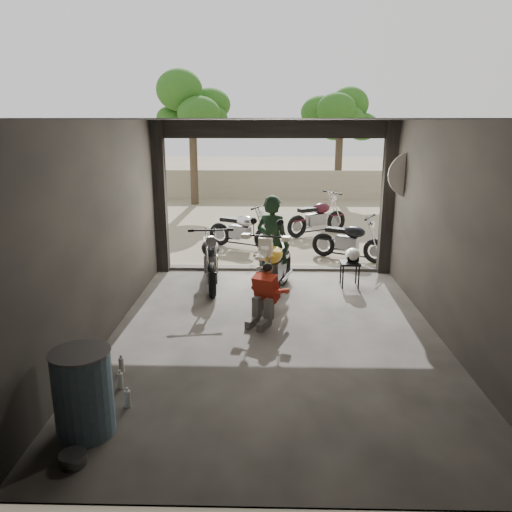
{
  "coord_description": "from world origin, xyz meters",
  "views": [
    {
      "loc": [
        -0.11,
        -7.02,
        3.18
      ],
      "look_at": [
        -0.3,
        0.6,
        1.11
      ],
      "focal_mm": 35.0,
      "sensor_mm": 36.0,
      "label": 1
    }
  ],
  "objects_px": {
    "mechanic": "(263,296)",
    "oil_drum": "(84,394)",
    "outside_bike_b": "(317,214)",
    "sign_post": "(409,195)",
    "outside_bike_c": "(349,237)",
    "rider": "(272,244)",
    "stool": "(350,266)",
    "outside_bike_a": "(242,227)",
    "left_bike": "(210,254)",
    "main_bike": "(275,262)",
    "helmet": "(353,255)"
  },
  "relations": [
    {
      "from": "mechanic",
      "to": "oil_drum",
      "type": "height_order",
      "value": "mechanic"
    },
    {
      "from": "outside_bike_b",
      "to": "sign_post",
      "type": "relative_size",
      "value": 0.68
    },
    {
      "from": "outside_bike_b",
      "to": "outside_bike_c",
      "type": "distance_m",
      "value": 2.7
    },
    {
      "from": "outside_bike_c",
      "to": "oil_drum",
      "type": "relative_size",
      "value": 1.72
    },
    {
      "from": "outside_bike_b",
      "to": "oil_drum",
      "type": "relative_size",
      "value": 1.92
    },
    {
      "from": "rider",
      "to": "oil_drum",
      "type": "xyz_separation_m",
      "value": [
        -1.98,
        -4.65,
        -0.46
      ]
    },
    {
      "from": "outside_bike_c",
      "to": "stool",
      "type": "bearing_deg",
      "value": -160.23
    },
    {
      "from": "stool",
      "to": "mechanic",
      "type": "bearing_deg",
      "value": -131.14
    },
    {
      "from": "outside_bike_b",
      "to": "sign_post",
      "type": "bearing_deg",
      "value": 163.58
    },
    {
      "from": "outside_bike_b",
      "to": "outside_bike_a",
      "type": "bearing_deg",
      "value": 94.87
    },
    {
      "from": "outside_bike_c",
      "to": "rider",
      "type": "xyz_separation_m",
      "value": [
        -1.82,
        -2.25,
        0.39
      ]
    },
    {
      "from": "rider",
      "to": "sign_post",
      "type": "distance_m",
      "value": 2.82
    },
    {
      "from": "left_bike",
      "to": "mechanic",
      "type": "xyz_separation_m",
      "value": [
        1.06,
        -2.0,
        -0.15
      ]
    },
    {
      "from": "mechanic",
      "to": "sign_post",
      "type": "relative_size",
      "value": 0.37
    },
    {
      "from": "left_bike",
      "to": "mechanic",
      "type": "relative_size",
      "value": 1.95
    },
    {
      "from": "main_bike",
      "to": "left_bike",
      "type": "bearing_deg",
      "value": 171.29
    },
    {
      "from": "rider",
      "to": "stool",
      "type": "xyz_separation_m",
      "value": [
        1.53,
        0.23,
        -0.49
      ]
    },
    {
      "from": "left_bike",
      "to": "outside_bike_b",
      "type": "xyz_separation_m",
      "value": [
        2.55,
        4.61,
        -0.03
      ]
    },
    {
      "from": "rider",
      "to": "stool",
      "type": "height_order",
      "value": "rider"
    },
    {
      "from": "rider",
      "to": "oil_drum",
      "type": "height_order",
      "value": "rider"
    },
    {
      "from": "main_bike",
      "to": "outside_bike_c",
      "type": "bearing_deg",
      "value": 70.52
    },
    {
      "from": "left_bike",
      "to": "sign_post",
      "type": "distance_m",
      "value": 4.04
    },
    {
      "from": "rider",
      "to": "oil_drum",
      "type": "relative_size",
      "value": 2.0
    },
    {
      "from": "main_bike",
      "to": "outside_bike_b",
      "type": "height_order",
      "value": "main_bike"
    },
    {
      "from": "main_bike",
      "to": "helmet",
      "type": "relative_size",
      "value": 6.45
    },
    {
      "from": "rider",
      "to": "left_bike",
      "type": "bearing_deg",
      "value": 16.06
    },
    {
      "from": "outside_bike_c",
      "to": "main_bike",
      "type": "bearing_deg",
      "value": 172.83
    },
    {
      "from": "stool",
      "to": "outside_bike_a",
      "type": "bearing_deg",
      "value": 126.82
    },
    {
      "from": "left_bike",
      "to": "oil_drum",
      "type": "xyz_separation_m",
      "value": [
        -0.76,
        -4.95,
        -0.17
      ]
    },
    {
      "from": "left_bike",
      "to": "stool",
      "type": "bearing_deg",
      "value": -9.81
    },
    {
      "from": "stool",
      "to": "helmet",
      "type": "bearing_deg",
      "value": 39.86
    },
    {
      "from": "rider",
      "to": "sign_post",
      "type": "bearing_deg",
      "value": -139.92
    },
    {
      "from": "outside_bike_b",
      "to": "main_bike",
      "type": "bearing_deg",
      "value": 133.05
    },
    {
      "from": "outside_bike_a",
      "to": "outside_bike_c",
      "type": "bearing_deg",
      "value": -85.31
    },
    {
      "from": "outside_bike_a",
      "to": "outside_bike_b",
      "type": "xyz_separation_m",
      "value": [
        2.08,
        1.62,
        0.04
      ]
    },
    {
      "from": "outside_bike_c",
      "to": "oil_drum",
      "type": "xyz_separation_m",
      "value": [
        -3.8,
        -6.91,
        -0.08
      ]
    },
    {
      "from": "left_bike",
      "to": "oil_drum",
      "type": "distance_m",
      "value": 5.01
    },
    {
      "from": "left_bike",
      "to": "outside_bike_a",
      "type": "distance_m",
      "value": 3.02
    },
    {
      "from": "outside_bike_c",
      "to": "rider",
      "type": "relative_size",
      "value": 0.86
    },
    {
      "from": "main_bike",
      "to": "mechanic",
      "type": "xyz_separation_m",
      "value": [
        -0.2,
        -1.43,
        -0.17
      ]
    },
    {
      "from": "outside_bike_b",
      "to": "stool",
      "type": "distance_m",
      "value": 4.68
    },
    {
      "from": "mechanic",
      "to": "outside_bike_b",
      "type": "bearing_deg",
      "value": 104.33
    },
    {
      "from": "left_bike",
      "to": "sign_post",
      "type": "xyz_separation_m",
      "value": [
        3.86,
        0.19,
        1.16
      ]
    },
    {
      "from": "mechanic",
      "to": "stool",
      "type": "xyz_separation_m",
      "value": [
        1.69,
        1.93,
        -0.04
      ]
    },
    {
      "from": "outside_bike_b",
      "to": "helmet",
      "type": "distance_m",
      "value": 4.64
    },
    {
      "from": "main_bike",
      "to": "oil_drum",
      "type": "height_order",
      "value": "main_bike"
    },
    {
      "from": "outside_bike_b",
      "to": "mechanic",
      "type": "height_order",
      "value": "outside_bike_b"
    },
    {
      "from": "main_bike",
      "to": "outside_bike_c",
      "type": "height_order",
      "value": "main_bike"
    },
    {
      "from": "helmet",
      "to": "oil_drum",
      "type": "distance_m",
      "value": 6.07
    },
    {
      "from": "helmet",
      "to": "sign_post",
      "type": "distance_m",
      "value": 1.58
    }
  ]
}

